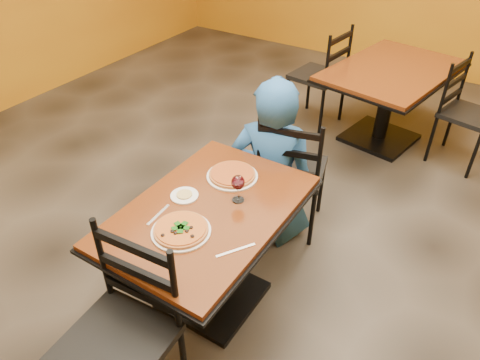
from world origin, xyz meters
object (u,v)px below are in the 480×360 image
Objects in this scene: pizza_far at (232,174)px; side_plate at (184,196)px; table_second at (389,87)px; pizza_main at (181,229)px; chair_main_near at (116,344)px; plate_far at (232,176)px; wine_glass at (238,187)px; diner at (273,161)px; table_main at (210,234)px; chair_second_left at (317,76)px; chair_second_right at (469,115)px; chair_main_far at (292,170)px; plate_main at (181,231)px.

pizza_far is 1.75× the size of side_plate.
side_plate is (-0.43, -2.51, 0.19)m from table_second.
pizza_main is at bearing -55.07° from side_plate.
chair_main_near is 3.30× the size of plate_far.
pizza_far is 0.24m from wine_glass.
diner is at bearing 91.00° from pizza_main.
table_main is at bearing -124.11° from wine_glass.
chair_second_left is at bearing -92.04° from diner.
diner is 0.80m from side_plate.
pizza_far reaches higher than plate_far.
chair_second_right is 3.33× the size of pizza_main.
table_second is at bearing 84.61° from pizza_main.
chair_second_right is (0.92, 1.60, -0.02)m from chair_main_far.
diner is (-0.28, -1.74, 0.05)m from table_second.
wine_glass is (0.10, 0.38, 0.07)m from pizza_main.
table_second is at bearing 81.97° from chair_main_near.
table_second is 2.24m from plate_far.
pizza_main is at bearing 172.85° from chair_second_right.
chair_second_left is 2.81m from plate_main.
chair_main_near is 0.87m from side_plate.
pizza_main is at bearing 71.52° from chair_main_far.
pizza_main is 1.58× the size of wine_glass.
pizza_main is (0.02, -1.02, 0.15)m from diner.
plate_far is (-0.05, 0.55, -0.02)m from pizza_main.
side_plate is (-0.13, -0.31, -0.02)m from pizza_far.
chair_main_far is at bearing 85.83° from table_main.
wine_glass is at bearing 26.01° from side_plate.
wine_glass is at bearing 81.86° from chair_main_near.
chair_second_left is at bearing 99.60° from pizza_main.
pizza_main is (-0.26, -2.76, 0.21)m from table_second.
chair_main_near is at bearing 176.62° from chair_second_right.
chair_second_left is 2.47m from wine_glass.
chair_main_far is at bearing 92.41° from wine_glass.
plate_main is at bearing -91.20° from table_main.
chair_main_far reaches higher than pizza_far.
table_main is 3.97× the size of plate_main.
pizza_main is at bearing -105.42° from wine_glass.
chair_main_near is 3.65× the size of pizza_far.
plate_far is at bearing -97.90° from table_second.
wine_glass is (0.06, 0.94, 0.33)m from chair_main_near.
table_second is 1.49× the size of chair_second_left.
side_plate is at bearing -153.99° from wine_glass.
diner is 0.49m from pizza_far.
pizza_far is at bearing 67.70° from side_plate.
pizza_main is (0.47, -2.76, 0.26)m from chair_second_left.
diner is 4.34× the size of pizza_main.
pizza_far is (0.42, -2.21, 0.26)m from chair_second_left.
chair_main_near is 1.01× the size of chair_second_left.
chair_second_left is at bearing 100.58° from table_main.
chair_second_right reaches higher than wine_glass.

